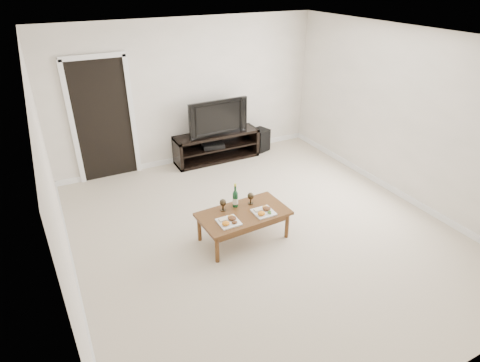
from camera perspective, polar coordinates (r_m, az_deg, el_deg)
name	(u,v)px	position (r m, az deg, el deg)	size (l,w,h in m)	color
floor	(262,231)	(5.75, 3.18, -7.09)	(5.50, 5.50, 0.00)	beige
back_wall	(188,93)	(7.50, -7.39, 12.28)	(5.00, 0.04, 2.60)	white
ceiling	(268,38)	(4.76, 4.06, 19.67)	(5.00, 5.50, 0.04)	white
doorway	(103,121)	(7.20, -18.88, 8.04)	(0.90, 0.02, 2.05)	black
media_console	(217,146)	(7.74, -3.33, 4.93)	(1.64, 0.45, 0.55)	black
television	(216,116)	(7.52, -3.46, 9.19)	(1.16, 0.15, 0.67)	black
av_receiver	(213,145)	(7.68, -3.85, 5.13)	(0.40, 0.30, 0.08)	black
subwoofer	(260,140)	(8.19, 2.88, 5.87)	(0.30, 0.30, 0.45)	black
coffee_table	(243,226)	(5.48, 0.49, -6.37)	(1.19, 0.65, 0.42)	brown
plate_left	(229,220)	(5.15, -1.63, -5.63)	(0.27, 0.27, 0.07)	white
plate_right	(264,211)	(5.35, 3.38, -4.23)	(0.27, 0.27, 0.07)	white
wine_bottle	(235,195)	(5.41, -0.68, -2.04)	(0.07, 0.07, 0.35)	#103A1D
goblet_left	(223,205)	(5.37, -2.44, -3.41)	(0.09, 0.09, 0.17)	#32291B
goblet_right	(251,198)	(5.52, 1.52, -2.47)	(0.09, 0.09, 0.17)	#32291B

